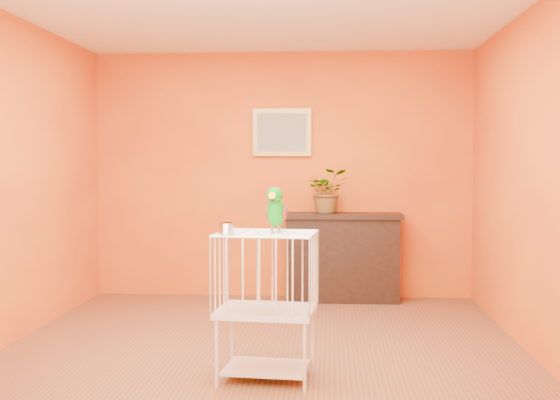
{
  "coord_description": "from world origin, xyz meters",
  "views": [
    {
      "loc": [
        0.49,
        -5.2,
        1.42
      ],
      "look_at": [
        0.18,
        -0.66,
        1.18
      ],
      "focal_mm": 45.0,
      "sensor_mm": 36.0,
      "label": 1
    }
  ],
  "objects": [
    {
      "name": "framed_picture",
      "position": [
        0.0,
        2.22,
        1.75
      ],
      "size": [
        0.62,
        0.04,
        0.5
      ],
      "color": "#A48A3A",
      "rests_on": "room_shell"
    },
    {
      "name": "console_cabinet",
      "position": [
        0.64,
        2.03,
        0.46
      ],
      "size": [
        1.22,
        0.44,
        0.91
      ],
      "color": "black",
      "rests_on": "ground"
    },
    {
      "name": "room_shell",
      "position": [
        0.0,
        0.0,
        1.58
      ],
      "size": [
        4.5,
        4.5,
        4.5
      ],
      "color": "orange",
      "rests_on": "ground"
    },
    {
      "name": "feed_cup",
      "position": [
        -0.15,
        -0.79,
        1.01
      ],
      "size": [
        0.1,
        0.1,
        0.07
      ],
      "primitive_type": "cylinder",
      "color": "silver",
      "rests_on": "birdcage"
    },
    {
      "name": "ground",
      "position": [
        0.0,
        0.0,
        0.0
      ],
      "size": [
        4.5,
        4.5,
        0.0
      ],
      "primitive_type": "plane",
      "color": "brown",
      "rests_on": "ground"
    },
    {
      "name": "parrot",
      "position": [
        0.15,
        -0.64,
        1.12
      ],
      "size": [
        0.15,
        0.27,
        0.3
      ],
      "rotation": [
        0.0,
        0.0,
        -0.15
      ],
      "color": "#59544C",
      "rests_on": "birdcage"
    },
    {
      "name": "birdcage",
      "position": [
        0.09,
        -0.66,
        0.5
      ],
      "size": [
        0.67,
        0.54,
        0.97
      ],
      "rotation": [
        0.0,
        0.0,
        -0.09
      ],
      "color": "silver",
      "rests_on": "ground"
    },
    {
      "name": "potted_plant",
      "position": [
        0.48,
        1.98,
        1.09
      ],
      "size": [
        0.48,
        0.52,
        0.36
      ],
      "primitive_type": "imported",
      "rotation": [
        0.0,
        0.0,
        0.15
      ],
      "color": "#26722D",
      "rests_on": "console_cabinet"
    }
  ]
}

